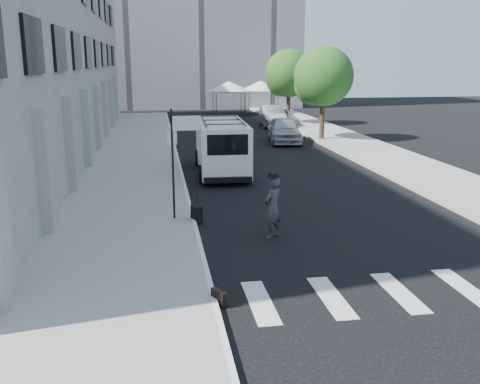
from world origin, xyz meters
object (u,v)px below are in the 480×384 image
object	(u,v)px
cargo_van	(221,146)
suitcase	(197,214)
briefcase	(219,298)
businessman	(273,208)
parked_car_a	(284,130)
parked_car_b	(272,116)
parked_car_c	(280,117)

from	to	relation	value
cargo_van	suitcase	bearing A→B (deg)	-100.71
suitcase	briefcase	bearing A→B (deg)	-111.20
briefcase	cargo_van	distance (m)	14.01
businessman	cargo_van	distance (m)	9.65
parked_car_a	parked_car_b	size ratio (longest dim) A/B	0.97
businessman	suitcase	world-z (taller)	businessman
businessman	briefcase	bearing A→B (deg)	21.44
businessman	briefcase	world-z (taller)	businessman
businessman	parked_car_a	bearing A→B (deg)	-146.74
businessman	parked_car_a	xyz separation A→B (m)	(4.80, 18.43, -0.10)
parked_car_a	parked_car_c	xyz separation A→B (m)	(1.80, 8.72, -0.12)
businessman	parked_car_a	size ratio (longest dim) A/B	0.38
cargo_van	parked_car_a	bearing A→B (deg)	61.83
businessman	suitcase	size ratio (longest dim) A/B	1.66
parked_car_c	parked_car_a	bearing A→B (deg)	-108.50
parked_car_a	parked_car_b	bearing A→B (deg)	89.64
parked_car_c	cargo_van	bearing A→B (deg)	-118.40
suitcase	parked_car_c	world-z (taller)	parked_car_c
briefcase	parked_car_b	size ratio (longest dim) A/B	0.09
cargo_van	parked_car_b	xyz separation A→B (m)	(6.28, 17.52, -0.42)
parked_car_b	parked_car_a	bearing A→B (deg)	-92.68
businessman	suitcase	distance (m)	2.82
cargo_van	parked_car_a	world-z (taller)	cargo_van
businessman	parked_car_b	distance (m)	27.80
businessman	parked_car_a	distance (m)	19.05
parked_car_a	briefcase	bearing A→B (deg)	-99.72
briefcase	suitcase	world-z (taller)	suitcase
cargo_van	parked_car_b	world-z (taller)	cargo_van
cargo_van	parked_car_b	bearing A→B (deg)	72.31
businessman	cargo_van	bearing A→B (deg)	-130.23
suitcase	parked_car_a	bearing A→B (deg)	46.28
parked_car_b	parked_car_c	distance (m)	0.65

